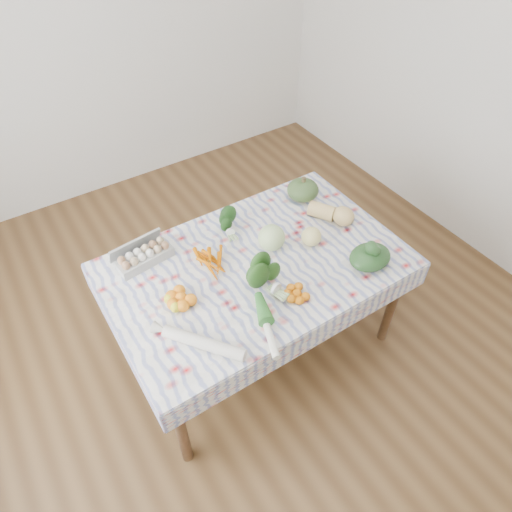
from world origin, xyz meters
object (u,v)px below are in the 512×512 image
Objects in this scene: egg_carton at (145,257)px; grapefruit at (311,237)px; butternut_squash at (332,212)px; cabbage at (272,238)px; dining_table at (256,273)px; kabocha_squash at (303,190)px.

grapefruit is at bearing -30.99° from egg_carton.
egg_carton is at bearing 156.10° from grapefruit.
butternut_squash reaches higher than egg_carton.
butternut_squash is 2.38× the size of grapefruit.
egg_carton is 2.74× the size of grapefruit.
egg_carton is at bearing 156.62° from cabbage.
egg_carton is (-0.52, 0.35, 0.13)m from dining_table.
cabbage reaches higher than kabocha_squash.
cabbage is (0.14, 0.06, 0.16)m from dining_table.
egg_carton is 1.56× the size of kabocha_squash.
cabbage is at bearing 22.43° from dining_table.
kabocha_squash reaches higher than grapefruit.
kabocha_squash is 0.74× the size of butternut_squash.
dining_table is 0.38m from grapefruit.
kabocha_squash reaches higher than dining_table.
grapefruit is (0.35, -0.04, 0.14)m from dining_table.
grapefruit is at bearing -6.58° from dining_table.
egg_carton reaches higher than dining_table.
butternut_squash is (1.11, -0.28, 0.02)m from egg_carton.
egg_carton is at bearing 134.49° from butternut_squash.
kabocha_squash reaches higher than butternut_squash.
egg_carton is at bearing 146.25° from dining_table.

